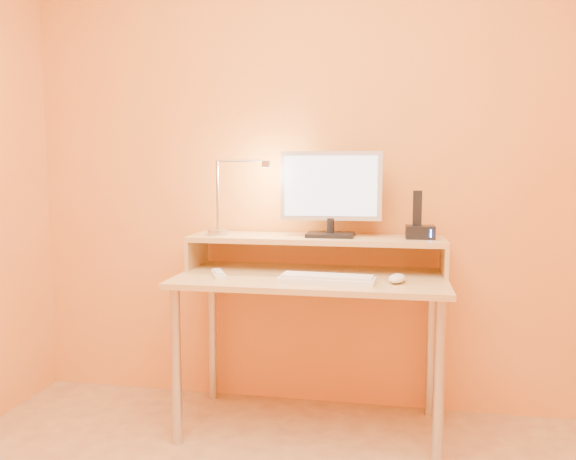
% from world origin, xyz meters
% --- Properties ---
extents(wall_back, '(3.00, 0.04, 2.50)m').
position_xyz_m(wall_back, '(0.00, 1.50, 1.25)').
color(wall_back, '#E69347').
rests_on(wall_back, floor).
extents(desk_leg_fl, '(0.04, 0.04, 0.69)m').
position_xyz_m(desk_leg_fl, '(-0.55, 0.93, 0.35)').
color(desk_leg_fl, '#BDBDC0').
rests_on(desk_leg_fl, floor).
extents(desk_leg_fr, '(0.04, 0.04, 0.69)m').
position_xyz_m(desk_leg_fr, '(0.55, 0.93, 0.35)').
color(desk_leg_fr, '#BDBDC0').
rests_on(desk_leg_fr, floor).
extents(desk_leg_bl, '(0.04, 0.04, 0.69)m').
position_xyz_m(desk_leg_bl, '(-0.55, 1.43, 0.35)').
color(desk_leg_bl, '#BDBDC0').
rests_on(desk_leg_bl, floor).
extents(desk_leg_br, '(0.04, 0.04, 0.69)m').
position_xyz_m(desk_leg_br, '(0.55, 1.43, 0.35)').
color(desk_leg_br, '#BDBDC0').
rests_on(desk_leg_br, floor).
extents(desk_lower, '(1.20, 0.60, 0.02)m').
position_xyz_m(desk_lower, '(0.00, 1.18, 0.71)').
color(desk_lower, tan).
rests_on(desk_lower, floor).
extents(shelf_riser_left, '(0.02, 0.30, 0.14)m').
position_xyz_m(shelf_riser_left, '(-0.59, 1.33, 0.79)').
color(shelf_riser_left, tan).
rests_on(shelf_riser_left, desk_lower).
extents(shelf_riser_right, '(0.02, 0.30, 0.14)m').
position_xyz_m(shelf_riser_right, '(0.59, 1.33, 0.79)').
color(shelf_riser_right, tan).
rests_on(shelf_riser_right, desk_lower).
extents(desk_shelf, '(1.20, 0.30, 0.02)m').
position_xyz_m(desk_shelf, '(0.00, 1.33, 0.87)').
color(desk_shelf, tan).
rests_on(desk_shelf, desk_lower).
extents(monitor_foot, '(0.22, 0.16, 0.02)m').
position_xyz_m(monitor_foot, '(0.07, 1.33, 0.89)').
color(monitor_foot, black).
rests_on(monitor_foot, desk_shelf).
extents(monitor_neck, '(0.04, 0.04, 0.07)m').
position_xyz_m(monitor_neck, '(0.07, 1.33, 0.93)').
color(monitor_neck, black).
rests_on(monitor_neck, monitor_foot).
extents(monitor_panel, '(0.47, 0.07, 0.32)m').
position_xyz_m(monitor_panel, '(0.07, 1.34, 1.12)').
color(monitor_panel, silver).
rests_on(monitor_panel, monitor_neck).
extents(monitor_back, '(0.43, 0.04, 0.27)m').
position_xyz_m(monitor_back, '(0.07, 1.36, 1.12)').
color(monitor_back, black).
rests_on(monitor_back, monitor_panel).
extents(monitor_screen, '(0.43, 0.03, 0.28)m').
position_xyz_m(monitor_screen, '(0.07, 1.32, 1.12)').
color(monitor_screen, '#BADDFB').
rests_on(monitor_screen, monitor_panel).
extents(lamp_base, '(0.10, 0.10, 0.02)m').
position_xyz_m(lamp_base, '(-0.47, 1.30, 0.89)').
color(lamp_base, '#BDBDC0').
rests_on(lamp_base, desk_shelf).
extents(lamp_post, '(0.01, 0.01, 0.33)m').
position_xyz_m(lamp_post, '(-0.47, 1.30, 1.07)').
color(lamp_post, '#BDBDC0').
rests_on(lamp_post, lamp_base).
extents(lamp_arm, '(0.24, 0.01, 0.01)m').
position_xyz_m(lamp_arm, '(-0.35, 1.30, 1.24)').
color(lamp_arm, '#BDBDC0').
rests_on(lamp_arm, lamp_post).
extents(lamp_head, '(0.04, 0.04, 0.03)m').
position_xyz_m(lamp_head, '(-0.23, 1.30, 1.22)').
color(lamp_head, '#BDBDC0').
rests_on(lamp_head, lamp_arm).
extents(lamp_bulb, '(0.03, 0.03, 0.00)m').
position_xyz_m(lamp_bulb, '(-0.23, 1.30, 1.20)').
color(lamp_bulb, '#FFEAC6').
rests_on(lamp_bulb, lamp_head).
extents(phone_dock, '(0.13, 0.10, 0.06)m').
position_xyz_m(phone_dock, '(0.48, 1.33, 0.91)').
color(phone_dock, black).
rests_on(phone_dock, desk_shelf).
extents(phone_handset, '(0.04, 0.03, 0.16)m').
position_xyz_m(phone_handset, '(0.47, 1.33, 1.02)').
color(phone_handset, black).
rests_on(phone_handset, phone_dock).
extents(phone_led, '(0.01, 0.00, 0.04)m').
position_xyz_m(phone_led, '(0.53, 1.28, 0.91)').
color(phone_led, '#2881FF').
rests_on(phone_led, phone_dock).
extents(keyboard, '(0.41, 0.16, 0.02)m').
position_xyz_m(keyboard, '(0.09, 1.04, 0.73)').
color(keyboard, white).
rests_on(keyboard, desk_lower).
extents(mouse, '(0.10, 0.13, 0.04)m').
position_xyz_m(mouse, '(0.38, 1.08, 0.74)').
color(mouse, white).
rests_on(mouse, desk_lower).
extents(remote_control, '(0.11, 0.18, 0.02)m').
position_xyz_m(remote_control, '(-0.41, 1.09, 0.73)').
color(remote_control, white).
rests_on(remote_control, desk_lower).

